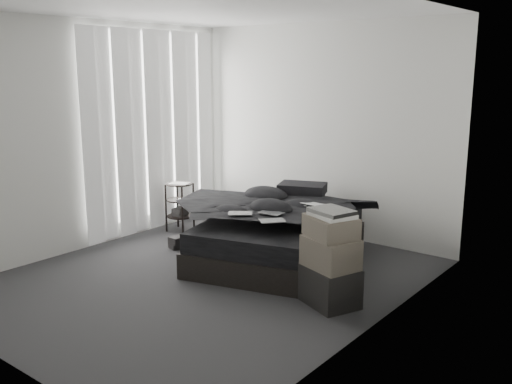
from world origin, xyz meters
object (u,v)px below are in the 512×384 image
Objects in this scene: side_stand at (180,207)px; laptop at (312,199)px; bed at (279,248)px; box_lower at (330,286)px.

laptop is at bearing 0.10° from side_stand.
bed is 1.70m from side_stand.
bed is 4.03× the size of box_lower.
box_lower is at bearing -16.94° from side_stand.
side_stand is 2.87m from box_lower.
box_lower reaches higher than bed.
laptop reaches higher than box_lower.
laptop is 0.64× the size of box_lower.
side_stand is at bearing 163.06° from box_lower.
box_lower is (0.74, -0.84, -0.53)m from laptop.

